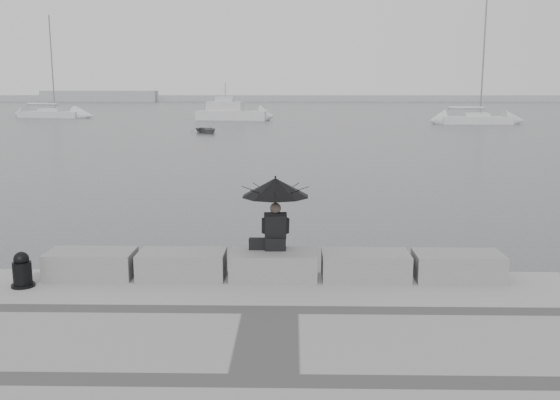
{
  "coord_description": "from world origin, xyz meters",
  "views": [
    {
      "loc": [
        0.34,
        -11.57,
        4.02
      ],
      "look_at": [
        0.05,
        3.0,
        1.35
      ],
      "focal_mm": 40.0,
      "sensor_mm": 36.0,
      "label": 1
    }
  ],
  "objects_px": {
    "seated_person": "(275,195)",
    "mooring_bollard": "(22,272)",
    "sailboat_left": "(51,114)",
    "sailboat_right": "(476,119)",
    "motor_cruiser": "(232,113)",
    "dinghy": "(206,130)"
  },
  "relations": [
    {
      "from": "mooring_bollard",
      "to": "sailboat_left",
      "type": "xyz_separation_m",
      "value": [
        -26.33,
        69.94,
        -0.26
      ]
    },
    {
      "from": "seated_person",
      "to": "dinghy",
      "type": "relative_size",
      "value": 0.44
    },
    {
      "from": "sailboat_right",
      "to": "dinghy",
      "type": "bearing_deg",
      "value": -154.15
    },
    {
      "from": "sailboat_left",
      "to": "seated_person",
      "type": "bearing_deg",
      "value": -49.78
    },
    {
      "from": "seated_person",
      "to": "sailboat_left",
      "type": "bearing_deg",
      "value": 110.25
    },
    {
      "from": "seated_person",
      "to": "motor_cruiser",
      "type": "height_order",
      "value": "motor_cruiser"
    },
    {
      "from": "sailboat_left",
      "to": "motor_cruiser",
      "type": "bearing_deg",
      "value": 3.23
    },
    {
      "from": "dinghy",
      "to": "sailboat_left",
      "type": "bearing_deg",
      "value": 99.61
    },
    {
      "from": "mooring_bollard",
      "to": "sailboat_right",
      "type": "xyz_separation_m",
      "value": [
        24.46,
        57.2,
        -0.24
      ]
    },
    {
      "from": "mooring_bollard",
      "to": "sailboat_right",
      "type": "relative_size",
      "value": 0.05
    },
    {
      "from": "seated_person",
      "to": "sailboat_left",
      "type": "distance_m",
      "value": 75.69
    },
    {
      "from": "seated_person",
      "to": "motor_cruiser",
      "type": "xyz_separation_m",
      "value": [
        -6.86,
        63.61,
        -1.13
      ]
    },
    {
      "from": "sailboat_left",
      "to": "mooring_bollard",
      "type": "bearing_deg",
      "value": -53.16
    },
    {
      "from": "sailboat_right",
      "to": "motor_cruiser",
      "type": "bearing_deg",
      "value": 164.42
    },
    {
      "from": "sailboat_left",
      "to": "sailboat_right",
      "type": "relative_size",
      "value": 1.0
    },
    {
      "from": "dinghy",
      "to": "seated_person",
      "type": "bearing_deg",
      "value": -112.92
    },
    {
      "from": "sailboat_left",
      "to": "motor_cruiser",
      "type": "xyz_separation_m",
      "value": [
        23.93,
        -5.52,
        0.38
      ]
    },
    {
      "from": "seated_person",
      "to": "motor_cruiser",
      "type": "distance_m",
      "value": 63.99
    },
    {
      "from": "sailboat_left",
      "to": "sailboat_right",
      "type": "distance_m",
      "value": 52.36
    },
    {
      "from": "seated_person",
      "to": "mooring_bollard",
      "type": "xyz_separation_m",
      "value": [
        -4.46,
        -0.82,
        -1.25
      ]
    },
    {
      "from": "seated_person",
      "to": "dinghy",
      "type": "distance_m",
      "value": 43.55
    },
    {
      "from": "sailboat_left",
      "to": "motor_cruiser",
      "type": "relative_size",
      "value": 1.48
    }
  ]
}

